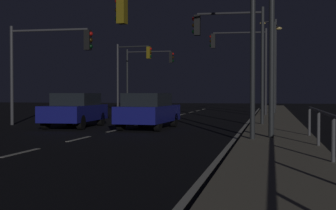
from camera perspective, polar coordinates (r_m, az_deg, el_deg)
name	(u,v)px	position (r m, az deg, el deg)	size (l,w,h in m)	color
ground_plane	(119,130)	(21.36, -5.70, -2.84)	(112.00, 112.00, 0.00)	black
sidewalk_right	(277,130)	(20.36, 12.48, -2.88)	(2.39, 77.00, 0.14)	gray
lane_markings_center	(140,124)	(24.71, -3.25, -2.25)	(0.14, 50.00, 0.01)	silver
lane_edge_line	(247,124)	(25.38, 9.09, -2.17)	(0.14, 53.00, 0.01)	silver
car	(149,110)	(21.60, -2.27, -0.61)	(2.00, 4.47, 1.57)	navy
car_oncoming	(75,109)	(22.95, -10.69, -0.51)	(1.99, 4.47, 1.57)	navy
traffic_light_near_left	(187,26)	(16.15, 2.25, 9.08)	(4.73, 0.79, 5.03)	#2D3033
traffic_light_near_right	(132,65)	(40.15, -4.23, 4.68)	(3.07, 0.68, 5.59)	#4C4C51
traffic_light_far_left	(242,55)	(33.16, 8.55, 5.80)	(3.79, 0.40, 5.69)	#38383D
traffic_light_far_center	(147,67)	(43.10, -2.42, 4.41)	(4.31, 0.40, 5.44)	#2D3033
traffic_light_mid_left	(232,43)	(23.37, 7.42, 7.15)	(3.37, 0.35, 5.42)	#2D3033
traffic_light_overhead_east	(48,54)	(24.69, -13.73, 5.74)	(4.30, 0.34, 4.88)	#4C4C51
street_lamp_far_end	(273,56)	(45.66, 12.09, 5.54)	(1.54, 0.88, 8.08)	#38383D
street_lamp_median	(275,58)	(36.80, 12.32, 5.37)	(0.64, 2.08, 6.57)	#2D3033
street_lamp_corner	(263,0)	(16.25, 10.93, 11.86)	(1.84, 1.32, 7.28)	#2D3033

